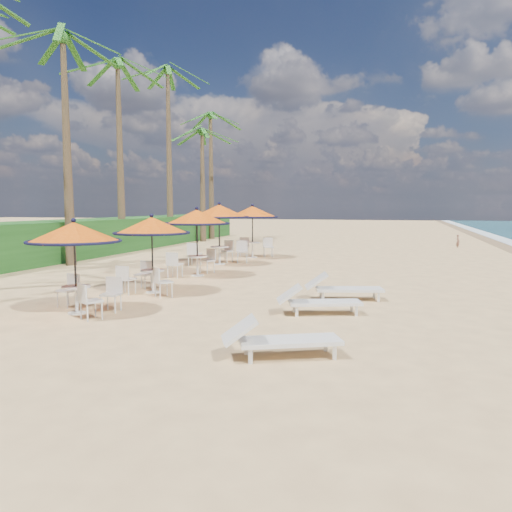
{
  "coord_description": "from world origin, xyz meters",
  "views": [
    {
      "loc": [
        2.02,
        -9.38,
        2.51
      ],
      "look_at": [
        -1.59,
        3.08,
        1.2
      ],
      "focal_mm": 35.0,
      "sensor_mm": 36.0,
      "label": 1
    }
  ],
  "objects": [
    {
      "name": "lounger_far",
      "position": [
        0.55,
        3.88,
        0.34
      ],
      "size": [
        2.15,
        1.16,
        0.74
      ],
      "rotation": [
        0.0,
        0.0,
        0.26
      ],
      "color": "silver",
      "rests_on": "ground"
    },
    {
      "name": "palm_7",
      "position": [
        -11.81,
        26.25,
        8.68
      ],
      "size": [
        5.0,
        5.0,
        9.5
      ],
      "color": "brown",
      "rests_on": "ground"
    },
    {
      "name": "palm_5",
      "position": [
        -12.22,
        19.95,
        10.27
      ],
      "size": [
        5.0,
        5.0,
        11.2
      ],
      "color": "brown",
      "rests_on": "ground"
    },
    {
      "name": "station_0",
      "position": [
        -5.16,
        0.49,
        1.63
      ],
      "size": [
        2.14,
        2.14,
        2.23
      ],
      "color": "black",
      "rests_on": "ground"
    },
    {
      "name": "ground",
      "position": [
        0.0,
        0.0,
        0.0
      ],
      "size": [
        160.0,
        160.0,
        0.0
      ],
      "primitive_type": "plane",
      "color": "tan",
      "rests_on": "ground"
    },
    {
      "name": "person",
      "position": [
        5.37,
        22.55,
        0.43
      ],
      "size": [
        0.29,
        0.36,
        0.85
      ],
      "primitive_type": "imported",
      "rotation": [
        0.0,
        0.0,
        1.88
      ],
      "color": "#93614B",
      "rests_on": "ground"
    },
    {
      "name": "palm_6",
      "position": [
        -11.31,
        23.29,
        7.14
      ],
      "size": [
        5.0,
        5.0,
        7.87
      ],
      "color": "brown",
      "rests_on": "ground"
    },
    {
      "name": "scrub_hedge",
      "position": [
        -13.5,
        11.0,
        0.9
      ],
      "size": [
        3.0,
        40.0,
        1.8
      ],
      "primitive_type": "cube",
      "color": "#194716",
      "rests_on": "ground"
    },
    {
      "name": "lounger_mid",
      "position": [
        0.2,
        1.93,
        0.33
      ],
      "size": [
        2.03,
        1.2,
        0.7
      ],
      "rotation": [
        0.0,
        0.0,
        0.33
      ],
      "color": "silver",
      "rests_on": "ground"
    },
    {
      "name": "lounger_near",
      "position": [
        0.12,
        -1.55,
        0.33
      ],
      "size": [
        2.05,
        1.38,
        0.71
      ],
      "rotation": [
        0.0,
        0.0,
        0.43
      ],
      "color": "silver",
      "rests_on": "ground"
    },
    {
      "name": "station_2",
      "position": [
        -4.96,
        7.09,
        1.89
      ],
      "size": [
        2.38,
        2.38,
        2.48
      ],
      "color": "black",
      "rests_on": "ground"
    },
    {
      "name": "station_4",
      "position": [
        -4.83,
        13.73,
        1.98
      ],
      "size": [
        2.49,
        2.49,
        2.6
      ],
      "color": "black",
      "rests_on": "ground"
    },
    {
      "name": "station_1",
      "position": [
        -4.85,
        3.48,
        1.67
      ],
      "size": [
        2.19,
        2.19,
        2.29
      ],
      "color": "black",
      "rests_on": "ground"
    },
    {
      "name": "station_3",
      "position": [
        -5.4,
        10.65,
        1.96
      ],
      "size": [
        2.56,
        2.56,
        2.68
      ],
      "color": "black",
      "rests_on": "ground"
    },
    {
      "name": "palm_3",
      "position": [
        -11.35,
        8.6,
        8.77
      ],
      "size": [
        5.0,
        5.0,
        9.59
      ],
      "color": "brown",
      "rests_on": "ground"
    },
    {
      "name": "palm_4",
      "position": [
        -12.28,
        14.22,
        9.23
      ],
      "size": [
        5.0,
        5.0,
        10.09
      ],
      "color": "brown",
      "rests_on": "ground"
    }
  ]
}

